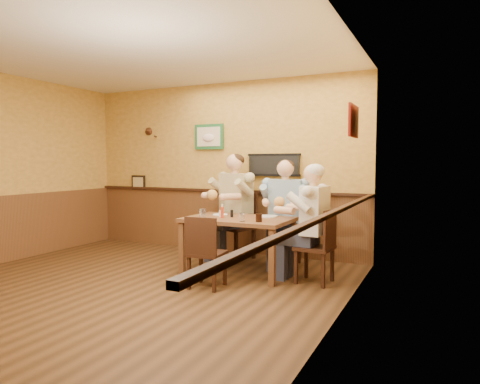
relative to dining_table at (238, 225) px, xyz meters
The scene contains 17 objects.
room 1.70m from the dining_table, 125.06° to the right, with size 5.02×5.03×2.81m.
dining_table is the anchor object (origin of this frame).
chair_back_left 0.87m from the dining_table, 117.97° to the left, with size 0.47×0.47×1.02m, color #321B10, non-canonical shape.
chair_back_right 0.83m from the dining_table, 58.74° to the left, with size 0.44×0.44×0.96m, color #321B10, non-canonical shape.
chair_right_end 1.07m from the dining_table, ahead, with size 0.43×0.43×0.92m, color #321B10, non-canonical shape.
chair_near_side 0.79m from the dining_table, 93.43° to the right, with size 0.40×0.40×0.86m, color #321B10, non-canonical shape.
diner_tan_shirt 0.86m from the dining_table, 117.97° to the left, with size 0.67×0.67×1.45m, color #CABB8A, non-canonical shape.
diner_blue_polo 0.81m from the dining_table, 58.74° to the left, with size 0.63×0.63×1.37m, color #7B9AB8, non-canonical shape.
diner_white_elder 1.05m from the dining_table, ahead, with size 0.61×0.61×1.32m, color silver, non-canonical shape.
water_glass_left 0.51m from the dining_table, 142.27° to the right, with size 0.09×0.09×0.13m, color silver.
water_glass_mid 0.40m from the dining_table, 56.84° to the right, with size 0.07×0.07×0.11m, color white.
cola_tumbler 0.50m from the dining_table, 31.52° to the right, with size 0.08×0.08×0.10m, color black.
hot_sauce_bottle 0.28m from the dining_table, 150.38° to the right, with size 0.04×0.04×0.17m, color red.
salt_shaker 0.29m from the dining_table, behind, with size 0.03×0.03×0.09m, color silver.
pepper_shaker 0.18m from the dining_table, behind, with size 0.04×0.04×0.10m, color black.
plate_far_left 0.39m from the dining_table, 157.14° to the left, with size 0.21×0.21×0.01m, color silver.
plate_far_right 0.42m from the dining_table, 37.95° to the left, with size 0.26×0.26×0.02m, color silver.
Camera 1 is at (3.39, -3.83, 1.49)m, focal length 32.00 mm.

